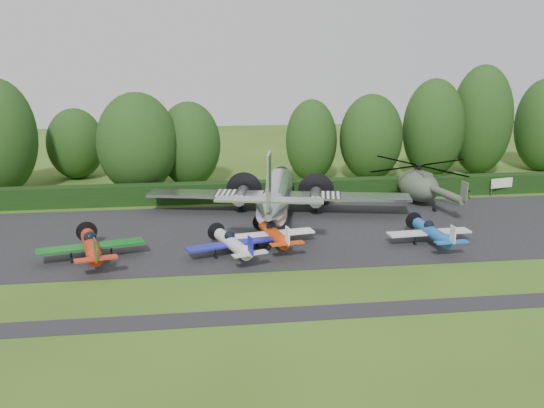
{
  "coord_description": "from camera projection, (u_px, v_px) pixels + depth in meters",
  "views": [
    {
      "loc": [
        -4.34,
        -38.33,
        15.38
      ],
      "look_at": [
        2.05,
        10.05,
        2.5
      ],
      "focal_mm": 40.0,
      "sensor_mm": 36.0,
      "label": 1
    }
  ],
  "objects": [
    {
      "name": "light_plane_blue",
      "position": [
        432.0,
        232.0,
        47.63
      ],
      "size": [
        6.76,
        7.11,
        2.6
      ],
      "rotation": [
        0.0,
        0.0,
        -0.07
      ],
      "color": "#1A579F",
      "rests_on": "ground"
    },
    {
      "name": "apron",
      "position": [
        248.0,
        234.0,
        50.8
      ],
      "size": [
        70.0,
        18.0,
        0.01
      ],
      "primitive_type": "cube",
      "color": "black",
      "rests_on": "ground"
    },
    {
      "name": "ground",
      "position": [
        261.0,
        278.0,
        41.21
      ],
      "size": [
        160.0,
        160.0,
        0.0
      ],
      "primitive_type": "plane",
      "color": "#315517",
      "rests_on": "ground"
    },
    {
      "name": "tree_2",
      "position": [
        75.0,
        144.0,
        70.83
      ],
      "size": [
        6.58,
        6.58,
        8.27
      ],
      "color": "black",
      "rests_on": "ground"
    },
    {
      "name": "tree_0",
      "position": [
        311.0,
        141.0,
        69.2
      ],
      "size": [
        5.86,
        5.86,
        9.44
      ],
      "color": "black",
      "rests_on": "ground"
    },
    {
      "name": "tree_10",
      "position": [
        189.0,
        145.0,
        66.6
      ],
      "size": [
        6.88,
        6.88,
        9.44
      ],
      "color": "black",
      "rests_on": "ground"
    },
    {
      "name": "light_plane_orange",
      "position": [
        274.0,
        234.0,
        47.23
      ],
      "size": [
        6.83,
        7.18,
        2.62
      ],
      "rotation": [
        0.0,
        0.0,
        -0.17
      ],
      "color": "#BF390B",
      "rests_on": "ground"
    },
    {
      "name": "transport_plane",
      "position": [
        278.0,
        195.0,
        54.86
      ],
      "size": [
        24.39,
        18.71,
        7.82
      ],
      "rotation": [
        0.0,
        0.0,
        0.21
      ],
      "color": "silver",
      "rests_on": "ground"
    },
    {
      "name": "tree_9",
      "position": [
        434.0,
        128.0,
        71.25
      ],
      "size": [
        7.2,
        7.2,
        11.63
      ],
      "color": "black",
      "rests_on": "ground"
    },
    {
      "name": "light_plane_red",
      "position": [
        91.0,
        246.0,
        43.91
      ],
      "size": [
        7.64,
        8.03,
        2.94
      ],
      "rotation": [
        0.0,
        0.0,
        -0.24
      ],
      "color": "red",
      "rests_on": "ground"
    },
    {
      "name": "taxiway_verge",
      "position": [
        273.0,
        316.0,
        35.46
      ],
      "size": [
        70.0,
        2.0,
        0.0
      ],
      "primitive_type": "cube",
      "color": "black",
      "rests_on": "ground"
    },
    {
      "name": "sign_board",
      "position": [
        504.0,
        184.0,
        63.62
      ],
      "size": [
        3.22,
        0.12,
        1.81
      ],
      "rotation": [
        0.0,
        0.0,
        -0.22
      ],
      "color": "#3F3326",
      "rests_on": "ground"
    },
    {
      "name": "tree_1",
      "position": [
        481.0,
        120.0,
        72.79
      ],
      "size": [
        7.3,
        7.3,
        13.16
      ],
      "color": "black",
      "rests_on": "ground"
    },
    {
      "name": "helicopter",
      "position": [
        418.0,
        183.0,
        59.84
      ],
      "size": [
        12.35,
        14.46,
        3.98
      ],
      "rotation": [
        0.0,
        0.0,
        -0.15
      ],
      "color": "#3C4737",
      "rests_on": "ground"
    },
    {
      "name": "hedgerow",
      "position": [
        238.0,
        201.0,
        61.34
      ],
      "size": [
        90.0,
        1.6,
        2.0
      ],
      "primitive_type": "cube",
      "color": "black",
      "rests_on": "ground"
    },
    {
      "name": "light_plane_white",
      "position": [
        233.0,
        243.0,
        44.91
      ],
      "size": [
        6.78,
        7.13,
        2.61
      ],
      "rotation": [
        0.0,
        0.0,
        -0.32
      ],
      "color": "silver",
      "rests_on": "ground"
    },
    {
      "name": "tree_6",
      "position": [
        137.0,
        143.0,
        63.75
      ],
      "size": [
        8.49,
        8.49,
        10.67
      ],
      "color": "black",
      "rests_on": "ground"
    },
    {
      "name": "tree_5",
      "position": [
        543.0,
        125.0,
        74.95
      ],
      "size": [
        6.87,
        6.87,
        11.44
      ],
      "color": "black",
      "rests_on": "ground"
    },
    {
      "name": "tree_3",
      "position": [
        371.0,
        138.0,
        69.67
      ],
      "size": [
        7.23,
        7.23,
        9.99
      ],
      "color": "black",
      "rests_on": "ground"
    }
  ]
}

